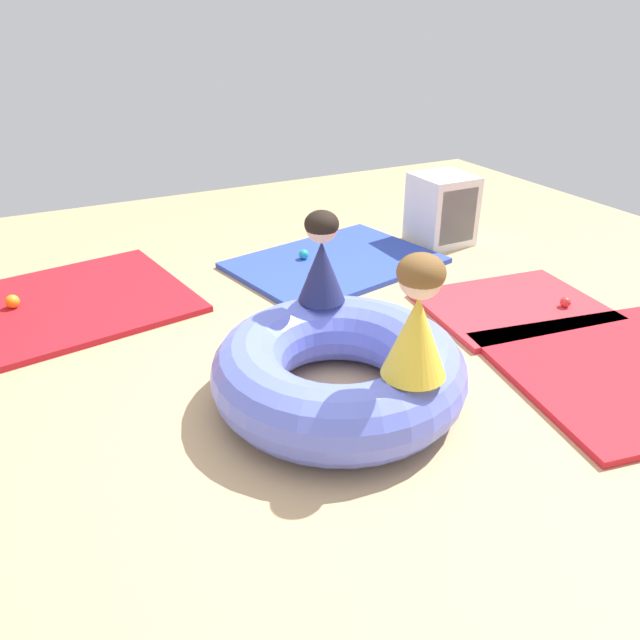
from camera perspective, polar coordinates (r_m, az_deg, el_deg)
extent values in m
plane|color=tan|center=(3.13, 0.83, -7.24)|extent=(8.00, 8.00, 0.00)
cube|color=red|center=(4.18, 17.45, 1.19)|extent=(1.21, 0.98, 0.04)
cube|color=#2D47B7|center=(4.69, 1.40, 5.33)|extent=(1.65, 1.33, 0.04)
cube|color=red|center=(3.71, 27.07, -4.19)|extent=(1.55, 1.43, 0.04)
cube|color=#B21923|center=(4.37, -21.75, 1.62)|extent=(1.55, 1.47, 0.04)
torus|color=#6070E5|center=(3.01, 1.75, -4.71)|extent=(1.25, 1.25, 0.36)
cone|color=yellow|center=(2.58, 8.91, -1.50)|extent=(0.31, 0.31, 0.37)
sphere|color=beige|center=(2.47, 9.36, 3.98)|extent=(0.18, 0.18, 0.18)
ellipsoid|color=brown|center=(2.46, 9.39, 4.37)|extent=(0.20, 0.20, 0.16)
cone|color=navy|center=(3.23, 0.15, 4.57)|extent=(0.33, 0.33, 0.33)
sphere|color=beige|center=(3.15, 0.15, 8.63)|extent=(0.17, 0.17, 0.17)
ellipsoid|color=black|center=(3.14, 0.15, 8.91)|extent=(0.18, 0.18, 0.14)
sphere|color=orange|center=(4.38, -26.68, 1.55)|extent=(0.09, 0.09, 0.09)
sphere|color=teal|center=(4.70, -1.53, 6.12)|extent=(0.07, 0.07, 0.07)
sphere|color=pink|center=(4.46, 0.09, 5.17)|extent=(0.11, 0.11, 0.11)
sphere|color=red|center=(4.23, 21.86, 1.55)|extent=(0.07, 0.07, 0.07)
cube|color=silver|center=(5.19, 11.23, 10.06)|extent=(0.44, 0.44, 0.56)
cube|color=#2D2D33|center=(5.10, 12.06, 9.68)|extent=(0.34, 0.20, 0.44)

